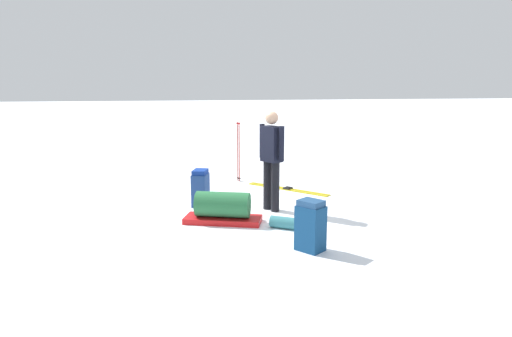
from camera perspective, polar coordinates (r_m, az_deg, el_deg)
ground_plane at (r=8.26m, az=-0.00°, el=-4.77°), size 80.00×80.00×0.00m
skier_standing at (r=7.90m, az=1.90°, el=1.60°), size 0.49×0.37×1.70m
ski_pair_near at (r=9.57m, az=3.88°, el=-2.51°), size 1.43×1.45×0.05m
backpack_large_dark at (r=8.35m, az=-6.77°, el=-2.39°), size 0.41×0.34×0.65m
backpack_bright at (r=6.22m, az=6.66°, el=-6.96°), size 0.43×0.42×0.68m
ski_poles_planted_near at (r=10.23m, az=-2.15°, el=2.43°), size 0.15×0.09×1.30m
gear_sled at (r=7.39m, az=-4.06°, el=-4.88°), size 0.77×1.28×0.49m
sleeping_mat_rolled at (r=7.12m, az=3.93°, el=-6.65°), size 0.43×0.57×0.18m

